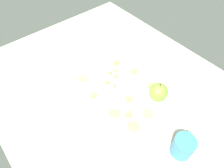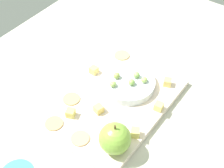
% 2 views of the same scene
% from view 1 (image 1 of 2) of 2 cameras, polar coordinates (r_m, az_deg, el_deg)
% --- Properties ---
extents(table, '(1.24, 0.99, 0.03)m').
position_cam_1_polar(table, '(0.93, 0.26, -1.91)').
color(table, '#B9B8A4').
rests_on(table, ground).
extents(platter, '(0.39, 0.28, 0.02)m').
position_cam_1_polar(platter, '(0.90, 2.39, -2.48)').
color(platter, beige).
rests_on(platter, table).
extents(serving_dish, '(0.16, 0.16, 0.02)m').
position_cam_1_polar(serving_dish, '(0.91, -0.18, 1.06)').
color(serving_dish, silver).
rests_on(serving_dish, platter).
extents(apple_whole, '(0.08, 0.08, 0.08)m').
position_cam_1_polar(apple_whole, '(0.86, 12.96, -2.22)').
color(apple_whole, '#7EAE3C').
rests_on(apple_whole, platter).
extents(apple_stem, '(0.01, 0.01, 0.01)m').
position_cam_1_polar(apple_stem, '(0.82, 13.50, -0.27)').
color(apple_stem, brown).
rests_on(apple_stem, apple_whole).
extents(cheese_cube_0, '(0.03, 0.03, 0.02)m').
position_cam_1_polar(cheese_cube_0, '(0.81, 4.72, -8.55)').
color(cheese_cube_0, '#E0D066').
rests_on(cheese_cube_0, platter).
extents(cheese_cube_1, '(0.02, 0.02, 0.02)m').
position_cam_1_polar(cheese_cube_1, '(0.86, -5.39, -3.21)').
color(cheese_cube_1, '#E9D06B').
rests_on(cheese_cube_1, platter).
extents(cheese_cube_2, '(0.03, 0.03, 0.02)m').
position_cam_1_polar(cheese_cube_2, '(0.85, 4.66, -4.27)').
color(cheese_cube_2, '#F3CD68').
rests_on(cheese_cube_2, platter).
extents(cheese_cube_3, '(0.03, 0.03, 0.02)m').
position_cam_1_polar(cheese_cube_3, '(0.91, 10.66, -0.39)').
color(cheese_cube_3, '#E0CF68').
rests_on(cheese_cube_3, platter).
extents(cheese_cube_4, '(0.02, 0.02, 0.02)m').
position_cam_1_polar(cheese_cube_4, '(0.96, 6.16, 3.57)').
color(cheese_cube_4, '#E0C56C').
rests_on(cheese_cube_4, platter).
extents(cheese_cube_5, '(0.03, 0.03, 0.02)m').
position_cam_1_polar(cheese_cube_5, '(0.99, 1.21, 5.97)').
color(cheese_cube_5, '#E7CC68').
rests_on(cheese_cube_5, platter).
extents(cracker_0, '(0.05, 0.05, 0.00)m').
position_cam_1_polar(cracker_0, '(0.83, 10.17, -8.12)').
color(cracker_0, tan).
rests_on(cracker_0, platter).
extents(cracker_1, '(0.05, 0.05, 0.00)m').
position_cam_1_polar(cracker_1, '(0.80, 6.09, -11.79)').
color(cracker_1, tan).
rests_on(cracker_1, platter).
extents(cracker_2, '(0.05, 0.05, 0.00)m').
position_cam_1_polar(cracker_2, '(0.82, 0.64, -8.29)').
color(cracker_2, tan).
rests_on(cracker_2, platter).
extents(cracker_3, '(0.05, 0.05, 0.00)m').
position_cam_1_polar(cracker_3, '(0.94, -8.27, 1.51)').
color(cracker_3, tan).
rests_on(cracker_3, platter).
extents(grape_0, '(0.02, 0.02, 0.02)m').
position_cam_1_polar(grape_0, '(0.92, -0.60, 3.18)').
color(grape_0, '#8BBB5D').
rests_on(grape_0, serving_dish).
extents(grape_1, '(0.02, 0.02, 0.02)m').
position_cam_1_polar(grape_1, '(0.93, 0.87, 3.85)').
color(grape_1, '#9EBF60').
rests_on(grape_1, serving_dish).
extents(grape_2, '(0.02, 0.02, 0.02)m').
position_cam_1_polar(grape_2, '(0.88, -1.35, 0.51)').
color(grape_2, '#99AF52').
rests_on(grape_2, serving_dish).
extents(grape_3, '(0.02, 0.02, 0.02)m').
position_cam_1_polar(grape_3, '(0.87, 0.61, -0.44)').
color(grape_3, '#94B65B').
rests_on(grape_3, serving_dish).
extents(grape_4, '(0.02, 0.02, 0.02)m').
position_cam_1_polar(grape_4, '(0.90, 0.98, 2.17)').
color(grape_4, '#8BB857').
rests_on(grape_4, serving_dish).
extents(cup, '(0.08, 0.11, 0.09)m').
position_cam_1_polar(cup, '(0.77, 19.37, -16.33)').
color(cup, '#3F8CBD').
rests_on(cup, table).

